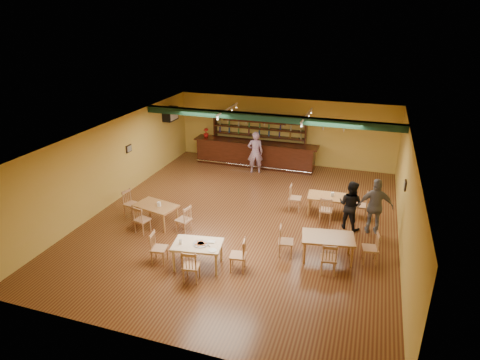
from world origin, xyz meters
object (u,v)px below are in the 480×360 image
(patron_bar, at_px, (255,152))
(near_table, at_px, (198,255))
(dining_table_b, at_px, (327,205))
(dining_table_d, at_px, (327,248))
(dining_table_c, at_px, (156,215))
(patron_right_a, at_px, (350,205))
(bar_counter, at_px, (255,154))

(patron_bar, bearing_deg, near_table, 75.23)
(dining_table_b, height_order, patron_bar, patron_bar)
(dining_table_b, distance_m, dining_table_d, 2.91)
(dining_table_c, xyz_separation_m, dining_table_d, (5.64, -0.35, 0.02))
(dining_table_c, bearing_deg, patron_right_a, 28.54)
(dining_table_d, height_order, near_table, dining_table_d)
(dining_table_d, relative_size, patron_right_a, 0.89)
(bar_counter, xyz_separation_m, dining_table_c, (-1.52, -6.42, -0.22))
(bar_counter, xyz_separation_m, patron_bar, (0.25, -0.83, 0.36))
(dining_table_b, xyz_separation_m, dining_table_d, (0.36, -2.88, 0.02))
(dining_table_b, bearing_deg, near_table, -127.10)
(dining_table_d, height_order, patron_right_a, patron_right_a)
(dining_table_c, bearing_deg, dining_table_b, 38.26)
(dining_table_d, bearing_deg, patron_right_a, 68.59)
(bar_counter, bearing_deg, dining_table_d, -58.64)
(near_table, height_order, patron_right_a, patron_right_a)
(dining_table_b, distance_m, patron_right_a, 1.23)
(dining_table_c, xyz_separation_m, patron_bar, (1.77, 5.59, 0.58))
(dining_table_b, xyz_separation_m, patron_bar, (-3.51, 3.05, 0.59))
(dining_table_d, xyz_separation_m, patron_right_a, (0.44, 2.08, 0.45))
(dining_table_b, relative_size, dining_table_c, 0.99)
(dining_table_c, relative_size, patron_right_a, 0.84)
(bar_counter, bearing_deg, patron_right_a, -45.75)
(dining_table_b, height_order, near_table, near_table)
(dining_table_d, distance_m, patron_right_a, 2.18)
(dining_table_b, height_order, dining_table_c, dining_table_c)
(dining_table_b, relative_size, dining_table_d, 0.94)
(dining_table_d, distance_m, patron_bar, 7.11)
(dining_table_d, height_order, patron_bar, patron_bar)
(dining_table_c, bearing_deg, bar_counter, 89.25)
(dining_table_b, distance_m, dining_table_c, 5.86)
(near_table, bearing_deg, patron_right_a, 34.10)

